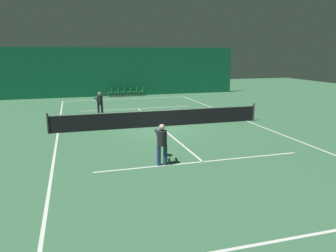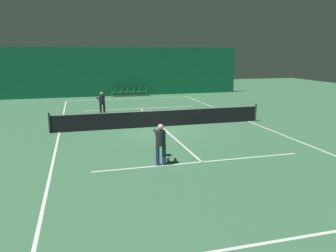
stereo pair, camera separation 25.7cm
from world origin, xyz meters
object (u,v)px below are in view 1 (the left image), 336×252
(player_far, at_px, (100,102))
(courtside_chair_2, at_px, (123,91))
(courtside_chair_3, at_px, (129,91))
(player_near, at_px, (162,141))
(courtside_chair_5, at_px, (142,91))
(tennis_net, at_px, (160,118))
(courtside_chair_4, at_px, (135,91))
(courtside_chair_1, at_px, (117,92))
(courtside_chair_0, at_px, (111,92))

(player_far, distance_m, courtside_chair_2, 10.19)
(courtside_chair_2, bearing_deg, player_far, -17.16)
(courtside_chair_2, xyz_separation_m, courtside_chair_3, (0.60, 0.00, 0.00))
(player_near, bearing_deg, player_far, 12.91)
(courtside_chair_5, bearing_deg, player_far, -26.22)
(tennis_net, bearing_deg, courtside_chair_4, 84.93)
(player_near, bearing_deg, courtside_chair_3, -1.12)
(tennis_net, distance_m, player_far, 4.97)
(player_far, bearing_deg, courtside_chair_3, -174.30)
(tennis_net, relative_size, courtside_chair_1, 14.29)
(courtside_chair_2, relative_size, courtside_chair_3, 1.00)
(courtside_chair_1, bearing_deg, courtside_chair_3, 90.00)
(player_far, xyz_separation_m, courtside_chair_1, (2.41, 9.73, -0.45))
(tennis_net, xyz_separation_m, player_far, (-2.98, 3.95, 0.42))
(courtside_chair_2, bearing_deg, courtside_chair_5, 90.00)
(player_near, relative_size, courtside_chair_4, 1.86)
(courtside_chair_5, bearing_deg, courtside_chair_1, -90.00)
(courtside_chair_2, xyz_separation_m, courtside_chair_4, (1.19, 0.00, 0.00))
(player_far, bearing_deg, courtside_chair_5, 179.78)
(courtside_chair_3, height_order, courtside_chair_4, same)
(courtside_chair_0, relative_size, courtside_chair_1, 1.00)
(tennis_net, xyz_separation_m, courtside_chair_1, (-0.58, 13.68, -0.03))
(courtside_chair_0, xyz_separation_m, courtside_chair_2, (1.19, 0.00, 0.00))
(courtside_chair_0, bearing_deg, tennis_net, 4.89)
(courtside_chair_5, bearing_deg, player_near, -9.67)
(courtside_chair_2, bearing_deg, courtside_chair_4, 90.00)
(courtside_chair_1, distance_m, courtside_chair_3, 1.19)
(player_near, relative_size, courtside_chair_0, 1.86)
(player_near, bearing_deg, courtside_chair_4, -2.80)
(player_near, distance_m, courtside_chair_2, 20.04)
(courtside_chair_0, distance_m, courtside_chair_4, 2.38)
(tennis_net, xyz_separation_m, player_near, (-1.59, -6.29, 0.40))
(courtside_chair_2, xyz_separation_m, courtside_chair_5, (1.79, 0.00, 0.00))
(courtside_chair_0, height_order, courtside_chair_3, same)
(courtside_chair_2, bearing_deg, courtside_chair_3, 90.00)
(player_near, distance_m, courtside_chair_5, 20.26)
(courtside_chair_3, bearing_deg, courtside_chair_4, 90.00)
(player_far, bearing_deg, courtside_chair_0, -164.54)
(tennis_net, relative_size, player_near, 7.69)
(tennis_net, relative_size, courtside_chair_5, 14.29)
(tennis_net, distance_m, courtside_chair_5, 13.80)
(player_far, xyz_separation_m, courtside_chair_3, (3.60, 9.73, -0.45))
(courtside_chair_3, distance_m, courtside_chair_5, 1.19)
(player_far, relative_size, courtside_chair_1, 1.91)
(courtside_chair_1, distance_m, courtside_chair_5, 2.38)
(courtside_chair_0, bearing_deg, courtside_chair_5, 90.00)
(courtside_chair_1, relative_size, courtside_chair_2, 1.00)
(courtside_chair_4, bearing_deg, courtside_chair_2, -90.00)
(courtside_chair_2, distance_m, courtside_chair_3, 0.60)
(courtside_chair_4, bearing_deg, player_near, -8.00)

